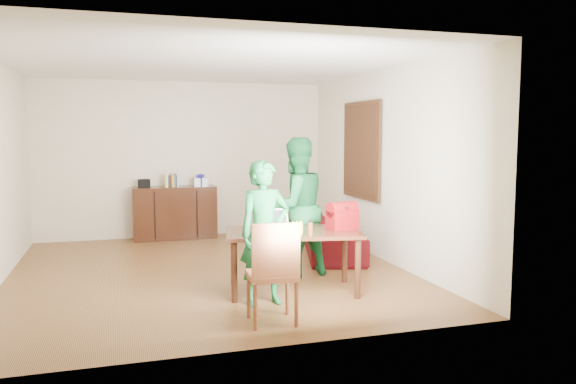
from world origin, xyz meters
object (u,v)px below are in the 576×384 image
object	(u,v)px
red_bag	(342,218)
bottle	(310,228)
chair	(272,293)
table	(293,238)
person_near	(265,233)
laptop	(276,229)
person_far	(296,207)
sofa	(333,235)

from	to	relation	value
red_bag	bottle	bearing A→B (deg)	-163.53
chair	table	bearing A→B (deg)	65.55
table	bottle	distance (m)	0.39
red_bag	table	bearing A→B (deg)	160.72
person_near	laptop	size ratio (longest dim) A/B	4.25
person_far	bottle	xyz separation A→B (m)	(-0.17, -1.03, -0.09)
table	laptop	world-z (taller)	laptop
person_near	bottle	bearing A→B (deg)	-5.98
laptop	bottle	size ratio (longest dim) A/B	2.19
laptop	table	bearing A→B (deg)	15.74
red_bag	person_near	bearing A→B (deg)	-176.55
bottle	table	bearing A→B (deg)	104.41
table	sofa	bearing A→B (deg)	66.71
table	red_bag	world-z (taller)	red_bag
table	bottle	world-z (taller)	bottle
chair	laptop	distance (m)	1.06
person_near	person_far	size ratio (longest dim) A/B	0.87
chair	person_far	size ratio (longest dim) A/B	0.57
table	bottle	xyz separation A→B (m)	(0.09, -0.34, 0.17)
bottle	sofa	distance (m)	2.41
table	laptop	xyz separation A→B (m)	(-0.21, -0.06, 0.13)
sofa	red_bag	bearing A→B (deg)	177.13
sofa	laptop	bearing A→B (deg)	157.96
person_near	sofa	bearing A→B (deg)	44.70
person_far	sofa	distance (m)	1.52
table	laptop	distance (m)	0.26
person_far	chair	bearing A→B (deg)	51.80
person_far	sofa	size ratio (longest dim) A/B	0.88
person_near	red_bag	world-z (taller)	person_near
table	chair	xyz separation A→B (m)	(-0.51, -0.96, -0.33)
chair	sofa	size ratio (longest dim) A/B	0.50
person_near	person_far	bearing A→B (deg)	49.15
person_far	laptop	xyz separation A→B (m)	(-0.46, -0.75, -0.13)
laptop	sofa	xyz separation A→B (m)	(1.39, 1.81, -0.46)
sofa	bottle	bearing A→B (deg)	167.96
bottle	chair	bearing A→B (deg)	-133.73
person_far	bottle	distance (m)	1.05
bottle	red_bag	size ratio (longest dim) A/B	0.48
chair	red_bag	size ratio (longest dim) A/B	2.91
person_near	red_bag	distance (m)	1.04
bottle	sofa	world-z (taller)	bottle
person_far	laptop	bearing A→B (deg)	44.78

